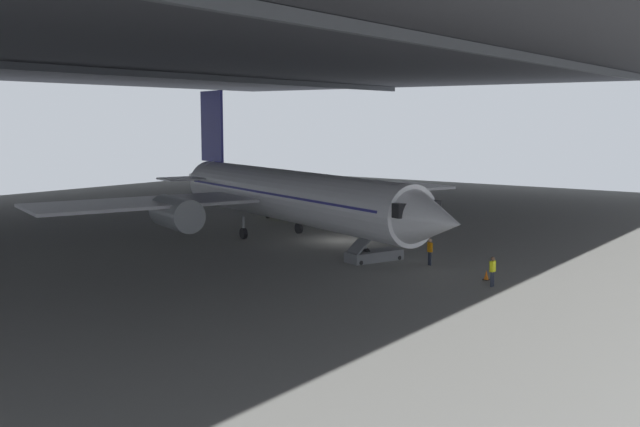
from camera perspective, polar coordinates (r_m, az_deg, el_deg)
The scene contains 8 objects.
ground_plane at distance 59.32m, azimuth 1.94°, elevation -2.08°, with size 110.00×110.00×0.00m, color gray.
hangar_structure at distance 67.49m, azimuth -7.91°, elevation 12.07°, with size 121.00×99.00×15.99m.
airplane_main at distance 59.15m, azimuth -2.65°, elevation 1.40°, with size 37.85×38.05×12.21m.
boarding_stairs at distance 50.93m, azimuth 4.22°, elevation -2.80°, with size 4.57×2.84×4.81m.
crew_worker_near_nose at distance 44.11m, azimuth 13.07°, elevation -4.20°, with size 0.55×0.26×1.75m.
crew_worker_by_stairs at distance 49.71m, azimuth 8.41°, elevation -2.79°, with size 0.38×0.48×1.77m.
traffic_cone_orange at distance 45.95m, azimuth 12.62°, elevation -4.64°, with size 0.36×0.36×0.60m.
baggage_tug at distance 72.34m, azimuth -3.26°, elevation 0.03°, with size 1.33×2.23×0.90m.
Camera 1 is at (-48.23, -33.17, 9.64)m, focal length 41.78 mm.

